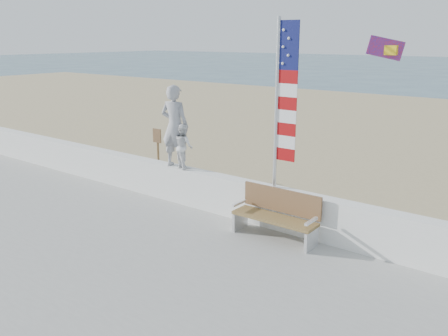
{
  "coord_description": "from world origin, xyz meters",
  "views": [
    {
      "loc": [
        6.39,
        -6.36,
        4.18
      ],
      "look_at": [
        0.2,
        1.8,
        1.35
      ],
      "focal_mm": 38.0,
      "sensor_mm": 36.0,
      "label": 1
    }
  ],
  "objects_px": {
    "child": "(183,146)",
    "bench": "(277,214)",
    "adult": "(175,126)",
    "flag": "(282,98)"
  },
  "relations": [
    {
      "from": "adult",
      "to": "child",
      "type": "relative_size",
      "value": 1.84
    },
    {
      "from": "child",
      "to": "adult",
      "type": "bearing_deg",
      "value": 20.43
    },
    {
      "from": "bench",
      "to": "flag",
      "type": "bearing_deg",
      "value": 116.55
    },
    {
      "from": "flag",
      "to": "adult",
      "type": "bearing_deg",
      "value": 179.99
    },
    {
      "from": "adult",
      "to": "child",
      "type": "bearing_deg",
      "value": 169.62
    },
    {
      "from": "adult",
      "to": "child",
      "type": "height_order",
      "value": "adult"
    },
    {
      "from": "adult",
      "to": "bench",
      "type": "height_order",
      "value": "adult"
    },
    {
      "from": "child",
      "to": "bench",
      "type": "height_order",
      "value": "child"
    },
    {
      "from": "child",
      "to": "flag",
      "type": "distance_m",
      "value": 3.04
    },
    {
      "from": "bench",
      "to": "flag",
      "type": "height_order",
      "value": "flag"
    }
  ]
}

